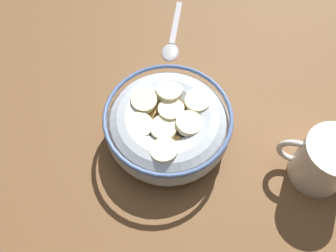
% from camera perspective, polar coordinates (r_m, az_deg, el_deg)
% --- Properties ---
extents(ground_plane, '(1.35, 1.35, 0.02)m').
position_cam_1_polar(ground_plane, '(0.53, 0.00, -2.13)').
color(ground_plane, brown).
extents(cereal_bowl, '(0.18, 0.18, 0.06)m').
position_cam_1_polar(cereal_bowl, '(0.49, 0.01, 0.18)').
color(cereal_bowl, '#B2BCC6').
rests_on(cereal_bowl, ground_plane).
extents(spoon, '(0.05, 0.14, 0.01)m').
position_cam_1_polar(spoon, '(0.62, 0.64, 13.46)').
color(spoon, '#A5A5AD').
rests_on(spoon, ground_plane).
extents(coffee_mug, '(0.10, 0.08, 0.08)m').
position_cam_1_polar(coffee_mug, '(0.50, 23.97, -5.18)').
color(coffee_mug, white).
rests_on(coffee_mug, ground_plane).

